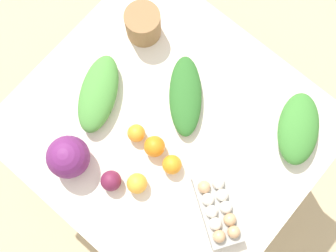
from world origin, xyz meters
name	(u,v)px	position (x,y,z in m)	size (l,w,h in m)	color
ground_plane	(168,154)	(0.00, 0.00, 0.00)	(8.00, 8.00, 0.00)	#C6B289
dining_table	(168,133)	(0.00, 0.00, 0.67)	(1.11, 1.01, 0.78)	silver
cabbage_purple	(68,157)	(-0.19, -0.32, 0.85)	(0.15, 0.15, 0.15)	#6B2366
egg_carton	(218,209)	(0.33, -0.12, 0.82)	(0.28, 0.24, 0.09)	#A8A8A3
paper_bag	(143,24)	(-0.33, 0.24, 0.84)	(0.14, 0.14, 0.13)	#997047
greens_bunch_dandelion	(185,96)	(-0.02, 0.13, 0.81)	(0.32, 0.12, 0.07)	#2D6B28
greens_bunch_scallion	(298,128)	(0.37, 0.30, 0.82)	(0.28, 0.15, 0.09)	#3D8433
greens_bunch_beet_tops	(98,93)	(-0.28, -0.08, 0.82)	(0.31, 0.14, 0.09)	#4C933D
beet_root	(111,181)	(-0.02, -0.29, 0.81)	(0.08, 0.08, 0.08)	maroon
orange_0	(136,133)	(-0.07, -0.10, 0.81)	(0.07, 0.07, 0.07)	orange
orange_1	(172,165)	(0.11, -0.10, 0.81)	(0.07, 0.07, 0.07)	orange
orange_2	(154,146)	(0.01, -0.09, 0.81)	(0.08, 0.08, 0.08)	orange
orange_3	(137,183)	(0.06, -0.24, 0.81)	(0.08, 0.08, 0.08)	#F9A833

